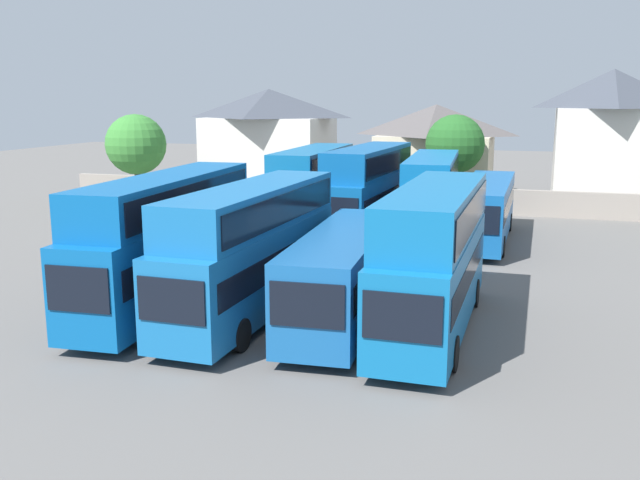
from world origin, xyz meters
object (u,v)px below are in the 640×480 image
object	(u,v)px
bus_5	(313,185)
house_terrace_centre	(435,150)
bus_8	(486,208)
house_terrace_right	(610,136)
bus_6	(368,186)
house_terrace_left	(269,138)
bus_1	(167,234)
bus_4	(434,252)
bus_3	(344,271)
tree_left_of_lot	(455,145)
bus_2	(253,243)
bus_7	(431,193)
tree_right_of_lot	(136,145)

from	to	relation	value
bus_5	house_terrace_centre	xyz separation A→B (m)	(4.92, 17.52, 1.01)
bus_8	house_terrace_right	world-z (taller)	house_terrace_right
bus_6	house_terrace_left	world-z (taller)	house_terrace_left
bus_1	house_terrace_right	size ratio (longest dim) A/B	1.20
bus_5	house_terrace_left	xyz separation A→B (m)	(-9.83, 18.10, 1.65)
house_terrace_left	bus_4	bearing A→B (deg)	-60.59
house_terrace_centre	bus_8	bearing A→B (deg)	-73.04
bus_3	house_terrace_right	bearing A→B (deg)	157.44
house_terrace_centre	tree_left_of_lot	world-z (taller)	house_terrace_centre
house_terrace_centre	tree_left_of_lot	distance (m)	5.94
bus_2	house_terrace_centre	bearing A→B (deg)	178.13
bus_8	house_terrace_centre	world-z (taller)	house_terrace_centre
bus_2	bus_6	world-z (taller)	bus_6
bus_1	house_terrace_right	world-z (taller)	house_terrace_right
bus_3	bus_7	distance (m)	15.75
bus_7	house_terrace_right	xyz separation A→B (m)	(10.79, 18.14, 2.46)
bus_5	bus_7	size ratio (longest dim) A/B	0.99
bus_5	tree_left_of_lot	world-z (taller)	tree_left_of_lot
bus_3	bus_6	distance (m)	16.50
house_terrace_left	tree_left_of_lot	world-z (taller)	house_terrace_left
house_terrace_centre	bus_2	bearing A→B (deg)	-93.15
bus_1	bus_6	xyz separation A→B (m)	(4.07, 16.37, 0.04)
bus_2	house_terrace_left	bearing A→B (deg)	-158.43
bus_5	bus_7	distance (m)	7.33
bus_3	bus_4	distance (m)	3.35
house_terrace_centre	bus_3	bearing A→B (deg)	-87.38
bus_3	bus_8	world-z (taller)	bus_8
house_terrace_left	house_terrace_right	xyz separation A→B (m)	(27.92, -0.69, 0.70)
bus_2	tree_left_of_lot	xyz separation A→B (m)	(4.07, 28.77, 1.89)
bus_8	bus_3	bearing A→B (deg)	-13.00
bus_3	tree_left_of_lot	bearing A→B (deg)	175.10
bus_1	tree_right_of_lot	bearing A→B (deg)	-149.52
bus_6	house_terrace_centre	size ratio (longest dim) A/B	1.21
house_terrace_centre	bus_4	bearing A→B (deg)	-82.03
bus_4	house_terrace_left	world-z (taller)	house_terrace_left
house_terrace_right	bus_2	bearing A→B (deg)	-113.80
house_terrace_centre	house_terrace_right	bearing A→B (deg)	-0.47
house_terrace_centre	house_terrace_left	bearing A→B (deg)	177.73
bus_4	bus_8	xyz separation A→B (m)	(0.67, 16.23, -0.87)
bus_1	bus_4	xyz separation A→B (m)	(10.25, 0.09, -0.04)
bus_5	bus_3	bearing A→B (deg)	19.29
house_terrace_right	tree_right_of_lot	world-z (taller)	house_terrace_right
bus_4	tree_left_of_lot	world-z (taller)	tree_left_of_lot
house_terrace_centre	bus_5	bearing A→B (deg)	-105.68
bus_3	tree_left_of_lot	xyz separation A→B (m)	(0.63, 28.50, 2.74)
bus_1	bus_3	distance (m)	7.11
bus_5	bus_6	size ratio (longest dim) A/B	0.98
bus_8	tree_left_of_lot	world-z (taller)	tree_left_of_lot
bus_6	house_terrace_centre	distance (m)	17.84
bus_1	bus_4	distance (m)	10.25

